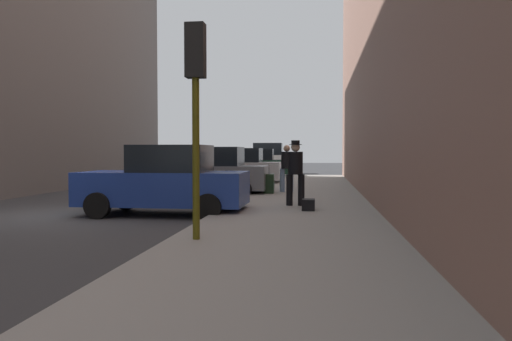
{
  "coord_description": "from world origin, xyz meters",
  "views": [
    {
      "loc": [
        6.55,
        -11.79,
        1.62
      ],
      "look_at": [
        4.21,
        6.64,
        0.92
      ],
      "focal_mm": 35.0,
      "sensor_mm": 36.0,
      "label": 1
    }
  ],
  "objects": [
    {
      "name": "ground_plane",
      "position": [
        0.0,
        0.0,
        0.0
      ],
      "size": [
        120.0,
        120.0,
        0.0
      ],
      "primitive_type": "plane",
      "color": "#38383A"
    },
    {
      "name": "sidewalk",
      "position": [
        6.0,
        0.0,
        0.07
      ],
      "size": [
        4.0,
        40.0,
        0.15
      ],
      "primitive_type": "cube",
      "color": "gray",
      "rests_on": "ground_plane"
    },
    {
      "name": "parked_blue_sedan",
      "position": [
        2.65,
        0.54,
        0.85
      ],
      "size": [
        4.2,
        2.06,
        1.79
      ],
      "color": "navy",
      "rests_on": "ground_plane"
    },
    {
      "name": "parked_gray_coupe",
      "position": [
        2.65,
        6.01,
        0.85
      ],
      "size": [
        4.22,
        2.1,
        1.79
      ],
      "color": "slate",
      "rests_on": "ground_plane"
    },
    {
      "name": "parked_silver_sedan",
      "position": [
        2.65,
        12.22,
        0.85
      ],
      "size": [
        4.22,
        2.1,
        1.79
      ],
      "color": "#B7BABF",
      "rests_on": "ground_plane"
    },
    {
      "name": "parked_dark_green_sedan",
      "position": [
        2.65,
        18.66,
        0.85
      ],
      "size": [
        4.26,
        2.18,
        1.79
      ],
      "color": "#193828",
      "rests_on": "ground_plane"
    },
    {
      "name": "parked_white_van",
      "position": [
        2.65,
        24.82,
        1.03
      ],
      "size": [
        4.65,
        2.15,
        2.25
      ],
      "color": "silver",
      "rests_on": "ground_plane"
    },
    {
      "name": "fire_hydrant",
      "position": [
        4.45,
        7.05,
        0.5
      ],
      "size": [
        0.42,
        0.22,
        0.7
      ],
      "color": "red",
      "rests_on": "sidewalk"
    },
    {
      "name": "traffic_light",
      "position": [
        4.5,
        -3.64,
        2.76
      ],
      "size": [
        0.32,
        0.32,
        3.6
      ],
      "color": "#514C0F",
      "rests_on": "sidewalk"
    },
    {
      "name": "pedestrian_in_jeans",
      "position": [
        5.37,
        6.36,
        1.1
      ],
      "size": [
        0.51,
        0.43,
        1.71
      ],
      "color": "#728CB2",
      "rests_on": "sidewalk"
    },
    {
      "name": "pedestrian_with_fedora",
      "position": [
        5.91,
        1.79,
        1.14
      ],
      "size": [
        0.5,
        0.4,
        1.78
      ],
      "color": "black",
      "rests_on": "sidewalk"
    },
    {
      "name": "rolling_suitcase",
      "position": [
        4.78,
        5.78,
        0.49
      ],
      "size": [
        0.38,
        0.57,
        1.04
      ],
      "color": "black",
      "rests_on": "sidewalk"
    },
    {
      "name": "duffel_bag",
      "position": [
        6.29,
        0.74,
        0.29
      ],
      "size": [
        0.32,
        0.44,
        0.28
      ],
      "color": "black",
      "rests_on": "sidewalk"
    }
  ]
}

